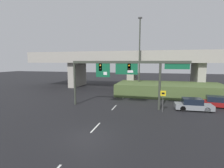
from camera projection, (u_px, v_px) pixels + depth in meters
ground_plane at (88, 136)px, 13.69m from camera, size 160.00×160.00×0.00m
lane_markings at (120, 101)px, 25.56m from camera, size 0.14×37.46×0.01m
signal_gantry at (123, 70)px, 21.58m from camera, size 14.50×0.44×5.90m
speed_limit_sign at (163, 98)px, 19.94m from camera, size 0.60×0.11×2.56m
highway_light_pole_near at (139, 54)px, 32.35m from camera, size 0.70×0.36×13.79m
overpass_bridge at (133, 63)px, 38.06m from camera, size 46.45×8.98×7.91m
grass_embankment at (169, 89)px, 30.32m from camera, size 17.63×8.29×2.05m
parked_sedan_near_right at (193, 105)px, 20.97m from camera, size 4.29×1.95×1.43m
parked_sedan_mid_right at (217, 102)px, 22.38m from camera, size 4.64×2.37×1.39m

